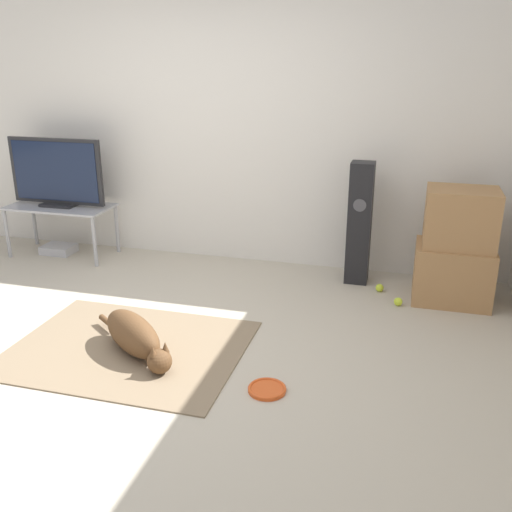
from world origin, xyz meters
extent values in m
plane|color=#BCB29E|center=(0.00, 0.00, 0.00)|extent=(12.00, 12.00, 0.00)
cube|color=silver|center=(0.00, 2.10, 1.27)|extent=(8.00, 0.06, 2.55)
cube|color=#847056|center=(-0.04, 0.15, 0.01)|extent=(1.53, 1.20, 0.01)
ellipsoid|color=brown|center=(0.02, 0.11, 0.14)|extent=(0.63, 0.54, 0.26)
sphere|color=brown|center=(0.30, -0.09, 0.09)|extent=(0.16, 0.16, 0.16)
cone|color=brown|center=(0.33, -0.06, 0.18)|extent=(0.05, 0.05, 0.07)
cone|color=brown|center=(0.28, -0.13, 0.18)|extent=(0.05, 0.05, 0.07)
cylinder|color=brown|center=(-0.31, 0.36, 0.07)|extent=(0.19, 0.15, 0.04)
cylinder|color=#DB511E|center=(0.98, -0.10, 0.01)|extent=(0.22, 0.22, 0.02)
torus|color=#DB511E|center=(0.98, -0.10, 0.02)|extent=(0.23, 0.23, 0.02)
cube|color=#A87A4C|center=(2.07, 1.57, 0.23)|extent=(0.59, 0.46, 0.46)
cube|color=#A87A4C|center=(2.08, 1.57, 0.68)|extent=(0.53, 0.41, 0.45)
cube|color=black|center=(1.30, 1.78, 0.52)|extent=(0.19, 0.19, 1.04)
cylinder|color=#4C4C51|center=(1.30, 1.68, 0.70)|extent=(0.11, 0.00, 0.11)
cube|color=#A8A8AD|center=(-1.54, 1.72, 0.48)|extent=(1.00, 0.48, 0.02)
cylinder|color=#A8A8AD|center=(-2.01, 1.51, 0.24)|extent=(0.04, 0.04, 0.47)
cylinder|color=#A8A8AD|center=(-1.07, 1.51, 0.24)|extent=(0.04, 0.04, 0.47)
cylinder|color=#A8A8AD|center=(-2.01, 1.93, 0.24)|extent=(0.04, 0.04, 0.47)
cylinder|color=#A8A8AD|center=(-1.07, 1.93, 0.24)|extent=(0.04, 0.04, 0.47)
cube|color=#232326|center=(-1.54, 1.72, 0.51)|extent=(0.33, 0.20, 0.02)
cube|color=#232326|center=(-1.54, 1.73, 0.83)|extent=(0.95, 0.04, 0.62)
cube|color=#141E38|center=(-1.54, 1.71, 0.83)|extent=(0.87, 0.01, 0.55)
sphere|color=#C6E033|center=(1.51, 1.59, 0.03)|extent=(0.07, 0.07, 0.07)
sphere|color=#C6E033|center=(1.67, 1.34, 0.03)|extent=(0.07, 0.07, 0.07)
cube|color=#B7B7BC|center=(-1.62, 1.74, 0.04)|extent=(0.31, 0.23, 0.08)
camera|label=1|loc=(1.68, -2.89, 1.86)|focal=40.00mm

